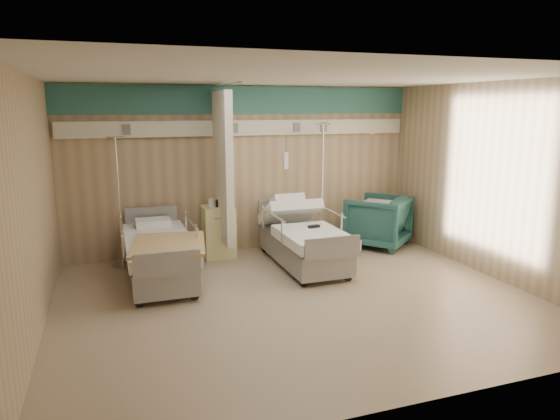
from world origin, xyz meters
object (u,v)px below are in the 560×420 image
object	(u,v)px
bed_right	(303,246)
visitor_armchair	(378,221)
bed_left	(159,259)
iv_stand_left	(122,241)
bedside_cabinet	(218,231)
iv_stand_right	(321,223)

from	to	relation	value
bed_right	visitor_armchair	size ratio (longest dim) A/B	2.17
bed_left	iv_stand_left	bearing A→B (deg)	119.22
bedside_cabinet	iv_stand_right	size ratio (longest dim) A/B	0.39
iv_stand_right	visitor_armchair	bearing A→B (deg)	-12.24
bedside_cabinet	iv_stand_left	size ratio (longest dim) A/B	0.42
bed_left	visitor_armchair	distance (m)	3.91
visitor_armchair	iv_stand_left	world-z (taller)	iv_stand_left
bed_right	visitor_armchair	bearing A→B (deg)	19.80
bed_left	iv_stand_left	world-z (taller)	iv_stand_left
bed_right	bedside_cabinet	bearing A→B (deg)	141.95
visitor_armchair	iv_stand_right	world-z (taller)	iv_stand_right
bed_left	iv_stand_left	size ratio (longest dim) A/B	1.07
bed_left	visitor_armchair	xyz separation A→B (m)	(3.87, 0.60, 0.14)
bed_right	bedside_cabinet	xyz separation A→B (m)	(-1.15, 0.90, 0.11)
bed_right	iv_stand_left	bearing A→B (deg)	162.25
visitor_armchair	iv_stand_right	distance (m)	1.02
iv_stand_right	bed_left	bearing A→B (deg)	-164.09
bed_left	visitor_armchair	world-z (taller)	visitor_armchair
iv_stand_right	iv_stand_left	size ratio (longest dim) A/B	1.08
visitor_armchair	iv_stand_left	xyz separation A→B (m)	(-4.35, 0.26, -0.04)
bed_left	iv_stand_left	xyz separation A→B (m)	(-0.48, 0.86, 0.10)
bed_right	bedside_cabinet	distance (m)	1.46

